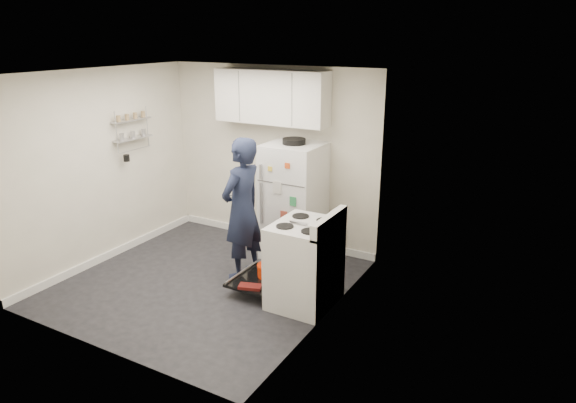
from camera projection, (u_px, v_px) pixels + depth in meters
The scene contains 7 objects.
room at pixel (201, 187), 5.93m from camera, with size 3.21×3.21×2.51m.
electric_range at pixel (304, 264), 5.67m from camera, with size 0.66×0.76×1.10m.
open_oven_door at pixel (263, 275), 6.05m from camera, with size 0.55×0.72×0.22m.
refrigerator at pixel (294, 201), 6.82m from camera, with size 0.72×0.74×1.62m.
upper_cabinets at pixel (271, 97), 6.76m from camera, with size 1.60×0.33×0.70m, color silver.
wall_shelf_rack at pixel (132, 129), 6.85m from camera, with size 0.14×0.60×0.61m.
person at pixel (242, 209), 6.18m from camera, with size 0.64×0.42×1.76m, color #181E36.
Camera 1 is at (3.62, -4.45, 2.91)m, focal length 32.00 mm.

